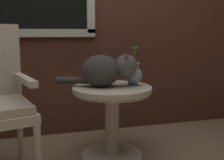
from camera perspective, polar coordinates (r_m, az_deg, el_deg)
name	(u,v)px	position (r m, az deg, el deg)	size (l,w,h in m)	color
wicker_side_table	(112,110)	(2.12, 0.00, -6.08)	(0.59, 0.59, 0.56)	#B2A893
cat	(105,70)	(2.06, -1.43, 2.05)	(0.58, 0.32, 0.26)	#33302D
pewter_vase_with_ivy	(133,73)	(2.12, 4.38, 1.34)	(0.13, 0.13, 0.29)	gray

